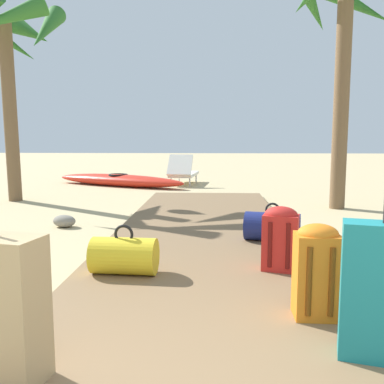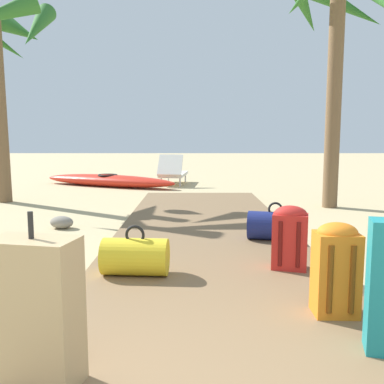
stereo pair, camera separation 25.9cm
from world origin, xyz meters
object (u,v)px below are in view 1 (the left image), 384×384
Objects in this scene: backpack_red at (280,237)px; duffel_bag_navy at (272,227)px; lounge_chair at (183,172)px; palm_tree_far_left at (7,43)px; suitcase_teal at (381,292)px; duffel_bag_yellow at (124,256)px; backpack_orange at (317,269)px; palm_tree_far_right at (351,17)px; kayak at (118,180)px; suitcase_tan at (1,309)px.

duffel_bag_navy is (0.08, 1.04, -0.13)m from backpack_red.
lounge_chair is (-1.42, 6.37, 0.09)m from duffel_bag_navy.
suitcase_teal is at bearing -51.29° from palm_tree_far_left.
backpack_orange is (1.39, -0.79, 0.16)m from duffel_bag_yellow.
lounge_chair reaches higher than duffel_bag_yellow.
palm_tree_far_right is 6.41m from kayak.
duffel_bag_navy is at bearing -62.89° from kayak.
palm_tree_far_left reaches higher than backpack_red.
suitcase_teal is 6.12m from palm_tree_far_right.
palm_tree_far_right reaches higher than duffel_bag_navy.
palm_tree_far_left is (-4.66, 5.82, 2.52)m from suitcase_teal.
suitcase_tan is 0.19× the size of palm_tree_far_right.
kayak is at bearing 145.62° from palm_tree_far_right.
suitcase_teal is 0.21× the size of palm_tree_far_right.
backpack_red is at bearing 7.22° from duffel_bag_yellow.
palm_tree_far_right is (1.60, 2.77, 2.96)m from duffel_bag_navy.
palm_tree_far_left is (-2.83, 6.09, 2.53)m from suitcase_tan.
palm_tree_far_right reaches higher than palm_tree_far_left.
lounge_chair is at bearing 88.66° from suitcase_tan.
suitcase_tan reaches higher than backpack_red.
lounge_chair is 0.42× the size of kayak.
suitcase_teal is at bearing -68.48° from backpack_orange.
backpack_red is at bearing 48.16° from suitcase_tan.
suitcase_teal is (1.59, -1.30, 0.20)m from duffel_bag_yellow.
backpack_red is 5.04m from palm_tree_far_right.
palm_tree_far_left is at bearing 143.47° from duffel_bag_navy.
backpack_red is 0.15× the size of palm_tree_far_left.
backpack_red is 1.05m from duffel_bag_navy.
palm_tree_far_right reaches higher than kayak.
suitcase_teal is at bearing -104.97° from palm_tree_far_right.
suitcase_tan is at bearing -120.47° from duffel_bag_navy.
suitcase_tan is 9.16m from lounge_chair.
backpack_orange is at bearing 111.52° from suitcase_teal.
palm_tree_far_left reaches higher than backpack_orange.
backpack_orange reaches higher than kayak.
duffel_bag_yellow is 1.34m from backpack_red.
palm_tree_far_left reaches higher than duffel_bag_navy.
lounge_chair is 1.69m from kayak.
duffel_bag_yellow is 0.15× the size of palm_tree_far_left.
duffel_bag_yellow is 1.85m from duffel_bag_navy.
palm_tree_far_right is (3.24, 5.56, 2.78)m from suitcase_tan.
kayak is at bearing 113.00° from backpack_red.
backpack_orange is 0.74× the size of suitcase_tan.
duffel_bag_navy is 0.81× the size of suitcase_tan.
duffel_bag_yellow is 2.06m from suitcase_teal.
palm_tree_far_left is (-4.39, 4.35, 2.58)m from backpack_red.
palm_tree_far_left is at bearing 114.91° from suitcase_tan.
suitcase_teal reaches higher than kayak.
backpack_orange is at bearing -80.38° from lounge_chair.
palm_tree_far_right is (1.68, 3.81, 2.83)m from backpack_red.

